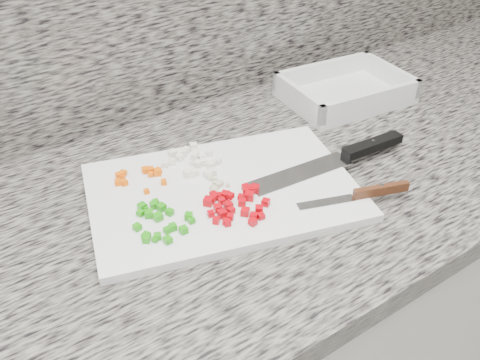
% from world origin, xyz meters
% --- Properties ---
extents(countertop, '(3.96, 0.64, 0.04)m').
position_xyz_m(countertop, '(0.00, 1.44, 0.88)').
color(countertop, slate).
rests_on(countertop, cabinet).
extents(cutting_board, '(0.49, 0.39, 0.01)m').
position_xyz_m(cutting_board, '(0.11, 1.43, 0.91)').
color(cutting_board, white).
rests_on(cutting_board, countertop).
extents(carrot_pile, '(0.08, 0.08, 0.01)m').
position_xyz_m(carrot_pile, '(0.01, 1.53, 0.92)').
color(carrot_pile, '#F75F05').
rests_on(carrot_pile, cutting_board).
extents(onion_pile, '(0.10, 0.10, 0.02)m').
position_xyz_m(onion_pile, '(0.11, 1.52, 0.92)').
color(onion_pile, white).
rests_on(onion_pile, cutting_board).
extents(green_pepper_pile, '(0.09, 0.10, 0.01)m').
position_xyz_m(green_pepper_pile, '(-0.01, 1.41, 0.92)').
color(green_pepper_pile, '#1F940D').
rests_on(green_pepper_pile, cutting_board).
extents(red_pepper_pile, '(0.11, 0.10, 0.02)m').
position_xyz_m(red_pepper_pile, '(0.10, 1.38, 0.92)').
color(red_pepper_pile, '#BC020D').
rests_on(red_pepper_pile, cutting_board).
extents(garlic_pile, '(0.04, 0.06, 0.01)m').
position_xyz_m(garlic_pile, '(0.10, 1.44, 0.92)').
color(garlic_pile, beige).
rests_on(garlic_pile, cutting_board).
extents(chef_knife, '(0.32, 0.06, 0.02)m').
position_xyz_m(chef_knife, '(0.35, 1.38, 0.92)').
color(chef_knife, silver).
rests_on(chef_knife, cutting_board).
extents(paring_knife, '(0.18, 0.08, 0.02)m').
position_xyz_m(paring_knife, '(0.29, 1.28, 0.92)').
color(paring_knife, silver).
rests_on(paring_knife, cutting_board).
extents(tray, '(0.27, 0.21, 0.05)m').
position_xyz_m(tray, '(0.52, 1.57, 0.92)').
color(tray, silver).
rests_on(tray, countertop).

